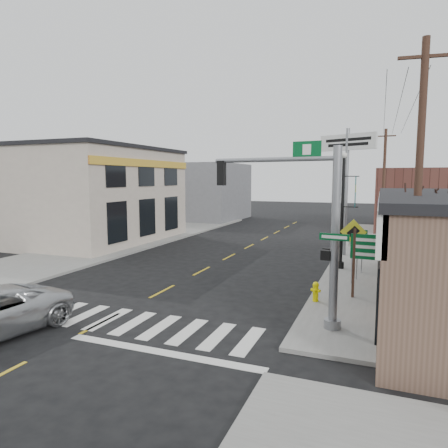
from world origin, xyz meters
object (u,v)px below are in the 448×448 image
at_px(dance_center_sign, 347,162).
at_px(utility_pole_far, 384,183).
at_px(guide_sign, 371,254).
at_px(fire_hydrant, 316,291).
at_px(bare_tree, 427,194).
at_px(lamp_post, 344,202).
at_px(utility_pole_near, 418,182).
at_px(traffic_signal_pole, 313,217).

relative_size(dance_center_sign, utility_pole_far, 0.91).
distance_m(guide_sign, fire_hydrant, 2.55).
xyz_separation_m(dance_center_sign, utility_pole_far, (2.12, 8.04, -1.34)).
bearing_deg(bare_tree, lamp_post, 126.94).
height_order(guide_sign, lamp_post, lamp_post).
distance_m(bare_tree, utility_pole_near, 3.01).
xyz_separation_m(bare_tree, utility_pole_far, (-1.43, 16.35, 0.21)).
relative_size(guide_sign, fire_hydrant, 3.59).
bearing_deg(utility_pole_far, guide_sign, -88.34).
relative_size(bare_tree, utility_pole_near, 0.59).
relative_size(bare_tree, utility_pole_far, 0.62).
bearing_deg(dance_center_sign, utility_pole_near, -50.88).
bearing_deg(utility_pole_far, fire_hydrant, -94.26).
relative_size(fire_hydrant, utility_pole_near, 0.09).
height_order(bare_tree, utility_pole_far, utility_pole_far).
bearing_deg(fire_hydrant, lamp_post, 86.17).
bearing_deg(guide_sign, bare_tree, 23.11).
height_order(traffic_signal_pole, dance_center_sign, dance_center_sign).
xyz_separation_m(guide_sign, lamp_post, (-1.49, 5.10, 1.68)).
bearing_deg(traffic_signal_pole, dance_center_sign, 96.63).
relative_size(traffic_signal_pole, dance_center_sign, 0.76).
xyz_separation_m(fire_hydrant, dance_center_sign, (0.20, 9.99, 5.20)).
height_order(guide_sign, utility_pole_far, utility_pole_far).
bearing_deg(lamp_post, bare_tree, -77.23).
height_order(traffic_signal_pole, bare_tree, traffic_signal_pole).
height_order(utility_pole_near, utility_pole_far, utility_pole_near).
bearing_deg(lamp_post, dance_center_sign, 68.94).
bearing_deg(dance_center_sign, utility_pole_far, 99.42).
bearing_deg(guide_sign, traffic_signal_pole, -111.41).
bearing_deg(utility_pole_far, dance_center_sign, -101.68).
relative_size(fire_hydrant, utility_pole_far, 0.09).
distance_m(fire_hydrant, dance_center_sign, 11.27).
distance_m(guide_sign, bare_tree, 3.03).
bearing_deg(utility_pole_near, fire_hydrant, 152.51).
bearing_deg(bare_tree, utility_pole_far, 95.02).
xyz_separation_m(traffic_signal_pole, lamp_post, (0.19, 8.71, -0.00)).
bearing_deg(dance_center_sign, traffic_signal_pole, -65.76).
height_order(lamp_post, utility_pole_near, utility_pole_near).
height_order(fire_hydrant, utility_pole_far, utility_pole_far).
bearing_deg(traffic_signal_pole, bare_tree, 56.88).
relative_size(guide_sign, utility_pole_near, 0.31).
bearing_deg(bare_tree, utility_pole_near, -100.66).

